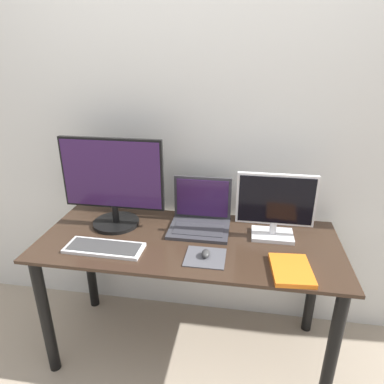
{
  "coord_description": "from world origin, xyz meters",
  "views": [
    {
      "loc": [
        0.27,
        -1.21,
        1.66
      ],
      "look_at": [
        0.01,
        0.36,
        1.0
      ],
      "focal_mm": 32.0,
      "sensor_mm": 36.0,
      "label": 1
    }
  ],
  "objects_px": {
    "laptop": "(200,216)",
    "mouse": "(206,254)",
    "monitor_right": "(275,206)",
    "monitor_left": "(113,183)",
    "book": "(291,270)",
    "keyboard": "(104,248)"
  },
  "relations": [
    {
      "from": "monitor_left",
      "to": "keyboard",
      "type": "bearing_deg",
      "value": -81.95
    },
    {
      "from": "monitor_right",
      "to": "book",
      "type": "distance_m",
      "value": 0.36
    },
    {
      "from": "laptop",
      "to": "monitor_right",
      "type": "bearing_deg",
      "value": -7.39
    },
    {
      "from": "monitor_left",
      "to": "monitor_right",
      "type": "xyz_separation_m",
      "value": [
        0.87,
        0.0,
        -0.07
      ]
    },
    {
      "from": "monitor_right",
      "to": "keyboard",
      "type": "height_order",
      "value": "monitor_right"
    },
    {
      "from": "monitor_left",
      "to": "mouse",
      "type": "relative_size",
      "value": 8.74
    },
    {
      "from": "monitor_right",
      "to": "mouse",
      "type": "distance_m",
      "value": 0.44
    },
    {
      "from": "laptop",
      "to": "keyboard",
      "type": "xyz_separation_m",
      "value": [
        -0.44,
        -0.32,
        -0.06
      ]
    },
    {
      "from": "monitor_left",
      "to": "book",
      "type": "relative_size",
      "value": 2.26
    },
    {
      "from": "keyboard",
      "to": "mouse",
      "type": "relative_size",
      "value": 6.05
    },
    {
      "from": "mouse",
      "to": "monitor_left",
      "type": "bearing_deg",
      "value": 154.86
    },
    {
      "from": "monitor_right",
      "to": "mouse",
      "type": "relative_size",
      "value": 6.18
    },
    {
      "from": "monitor_right",
      "to": "mouse",
      "type": "height_order",
      "value": "monitor_right"
    },
    {
      "from": "keyboard",
      "to": "book",
      "type": "distance_m",
      "value": 0.9
    },
    {
      "from": "monitor_left",
      "to": "mouse",
      "type": "height_order",
      "value": "monitor_left"
    },
    {
      "from": "laptop",
      "to": "keyboard",
      "type": "height_order",
      "value": "laptop"
    },
    {
      "from": "laptop",
      "to": "mouse",
      "type": "distance_m",
      "value": 0.32
    },
    {
      "from": "keyboard",
      "to": "book",
      "type": "bearing_deg",
      "value": -2.82
    },
    {
      "from": "monitor_left",
      "to": "mouse",
      "type": "bearing_deg",
      "value": -25.14
    },
    {
      "from": "book",
      "to": "mouse",
      "type": "bearing_deg",
      "value": 172.02
    },
    {
      "from": "monitor_left",
      "to": "laptop",
      "type": "distance_m",
      "value": 0.51
    },
    {
      "from": "monitor_right",
      "to": "keyboard",
      "type": "xyz_separation_m",
      "value": [
        -0.83,
        -0.27,
        -0.17
      ]
    }
  ]
}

